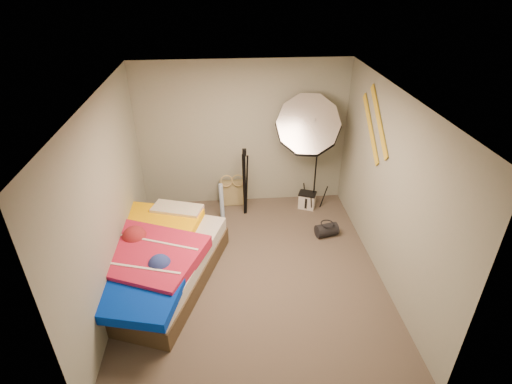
{
  "coord_description": "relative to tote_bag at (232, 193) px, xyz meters",
  "views": [
    {
      "loc": [
        -0.32,
        -4.26,
        3.77
      ],
      "look_at": [
        0.1,
        0.6,
        0.95
      ],
      "focal_mm": 28.0,
      "sensor_mm": 36.0,
      "label": 1
    }
  ],
  "objects": [
    {
      "name": "wall_stripe_upper",
      "position": [
        1.94,
        -1.27,
        1.73
      ],
      "size": [
        0.02,
        0.91,
        0.78
      ],
      "primitive_type": "cube",
      "rotation": [
        0.7,
        0.0,
        0.0
      ],
      "color": "gold",
      "rests_on": "wall_right"
    },
    {
      "name": "camera_tripod",
      "position": [
        0.2,
        -0.34,
        0.47
      ],
      "size": [
        0.07,
        0.07,
        1.2
      ],
      "color": "black",
      "rests_on": "floor"
    },
    {
      "name": "wall_stripe_lower",
      "position": [
        1.94,
        -1.02,
        1.53
      ],
      "size": [
        0.02,
        0.91,
        0.78
      ],
      "primitive_type": "cube",
      "rotation": [
        0.7,
        0.0,
        0.0
      ],
      "color": "gold",
      "rests_on": "wall_right"
    },
    {
      "name": "photo_umbrella",
      "position": [
        1.21,
        -0.32,
        1.33
      ],
      "size": [
        1.35,
        1.06,
        2.16
      ],
      "color": "black",
      "rests_on": "floor"
    },
    {
      "name": "wall_front",
      "position": [
        0.21,
        -3.87,
        1.03
      ],
      "size": [
        3.5,
        0.0,
        3.5
      ],
      "primitive_type": "plane",
      "rotation": [
        -1.57,
        0.0,
        0.0
      ],
      "color": "gray",
      "rests_on": "floor"
    },
    {
      "name": "ceiling",
      "position": [
        0.21,
        -1.87,
        2.28
      ],
      "size": [
        4.0,
        4.0,
        0.0
      ],
      "primitive_type": "plane",
      "rotation": [
        3.14,
        0.0,
        0.0
      ],
      "color": "silver",
      "rests_on": "wall_back"
    },
    {
      "name": "wall_left",
      "position": [
        -1.54,
        -1.87,
        1.03
      ],
      "size": [
        0.0,
        4.0,
        4.0
      ],
      "primitive_type": "plane",
      "rotation": [
        1.57,
        0.0,
        1.57
      ],
      "color": "gray",
      "rests_on": "floor"
    },
    {
      "name": "wall_right",
      "position": [
        1.96,
        -1.87,
        1.03
      ],
      "size": [
        0.0,
        4.0,
        4.0
      ],
      "primitive_type": "plane",
      "rotation": [
        1.57,
        0.0,
        -1.57
      ],
      "color": "gray",
      "rests_on": "floor"
    },
    {
      "name": "camera_case",
      "position": [
        1.3,
        -0.25,
        -0.08
      ],
      "size": [
        0.33,
        0.28,
        0.27
      ],
      "primitive_type": "cube",
      "rotation": [
        0.0,
        0.0,
        -0.4
      ],
      "color": "silver",
      "rests_on": "floor"
    },
    {
      "name": "wall_back",
      "position": [
        0.21,
        0.13,
        1.03
      ],
      "size": [
        3.5,
        0.0,
        3.5
      ],
      "primitive_type": "plane",
      "rotation": [
        1.57,
        0.0,
        0.0
      ],
      "color": "gray",
      "rests_on": "floor"
    },
    {
      "name": "duffel_bag",
      "position": [
        1.44,
        -1.1,
        -0.12
      ],
      "size": [
        0.38,
        0.28,
        0.21
      ],
      "primitive_type": "cylinder",
      "rotation": [
        0.0,
        1.57,
        0.22
      ],
      "color": "black",
      "rests_on": "floor"
    },
    {
      "name": "wrapping_roll",
      "position": [
        -0.19,
        -0.44,
        0.09
      ],
      "size": [
        0.1,
        0.19,
        0.63
      ],
      "primitive_type": "cylinder",
      "rotation": [
        -0.17,
        0.0,
        0.14
      ],
      "color": "#4C7FC1",
      "rests_on": "floor"
    },
    {
      "name": "tote_bag",
      "position": [
        0.0,
        0.0,
        0.0
      ],
      "size": [
        0.44,
        0.2,
        0.45
      ],
      "primitive_type": "cube",
      "rotation": [
        -0.14,
        0.0,
        0.02
      ],
      "color": "tan",
      "rests_on": "floor"
    },
    {
      "name": "bed",
      "position": [
        -1.14,
        -1.89,
        0.09
      ],
      "size": [
        2.08,
        2.57,
        0.62
      ],
      "color": "#453624",
      "rests_on": "floor"
    },
    {
      "name": "floor",
      "position": [
        0.21,
        -1.87,
        -0.22
      ],
      "size": [
        4.0,
        4.0,
        0.0
      ],
      "primitive_type": "plane",
      "color": "brown",
      "rests_on": "ground"
    }
  ]
}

